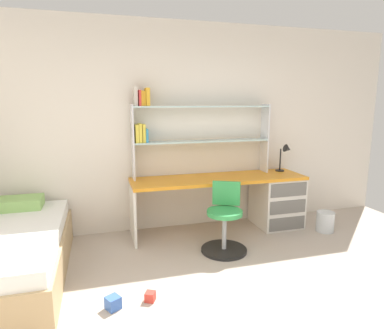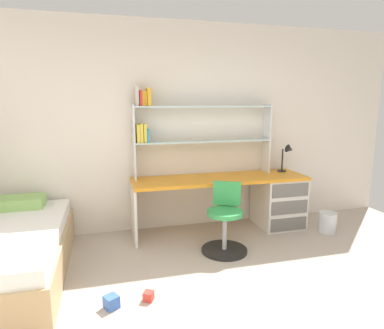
# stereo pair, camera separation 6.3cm
# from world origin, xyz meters

# --- Properties ---
(room_shell) EXTENTS (6.08, 6.12, 2.68)m
(room_shell) POSITION_xyz_m (-1.29, 1.29, 1.34)
(room_shell) COLOR silver
(room_shell) RESTS_ON ground_plane
(desk) EXTENTS (2.25, 0.61, 0.72)m
(desk) POSITION_xyz_m (0.98, 2.23, 0.41)
(desk) COLOR orange
(desk) RESTS_ON ground_plane
(bookshelf_hutch) EXTENTS (1.81, 0.22, 1.13)m
(bookshelf_hutch) POSITION_xyz_m (-0.03, 2.42, 1.38)
(bookshelf_hutch) COLOR silver
(bookshelf_hutch) RESTS_ON desk
(desk_lamp) EXTENTS (0.20, 0.17, 0.38)m
(desk_lamp) POSITION_xyz_m (1.39, 2.33, 0.98)
(desk_lamp) COLOR black
(desk_lamp) RESTS_ON desk
(swivel_chair) EXTENTS (0.52, 0.52, 0.77)m
(swivel_chair) POSITION_xyz_m (0.23, 1.66, 0.30)
(swivel_chair) COLOR black
(swivel_chair) RESTS_ON ground_plane
(bed_platform) EXTENTS (1.05, 1.89, 0.62)m
(bed_platform) POSITION_xyz_m (-2.00, 1.61, 0.25)
(bed_platform) COLOR tan
(bed_platform) RESTS_ON ground_plane
(waste_bin) EXTENTS (0.23, 0.23, 0.26)m
(waste_bin) POSITION_xyz_m (1.71, 1.83, 0.13)
(waste_bin) COLOR silver
(waste_bin) RESTS_ON ground_plane
(toy_block_blue_0) EXTENTS (0.14, 0.14, 0.11)m
(toy_block_blue_0) POSITION_xyz_m (-1.05, 0.87, 0.05)
(toy_block_blue_0) COLOR #3860B7
(toy_block_blue_0) RESTS_ON ground_plane
(toy_block_red_2) EXTENTS (0.11, 0.11, 0.08)m
(toy_block_red_2) POSITION_xyz_m (-0.74, 0.90, 0.04)
(toy_block_red_2) COLOR red
(toy_block_red_2) RESTS_ON ground_plane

